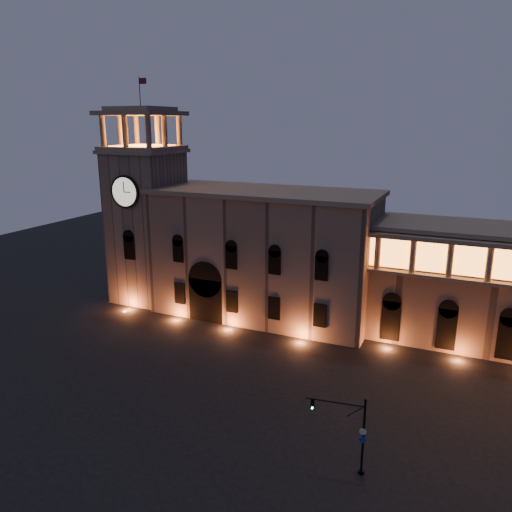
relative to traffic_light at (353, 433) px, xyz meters
The scene contains 4 objects.
ground 18.52m from the traffic_light, 161.01° to the left, with size 160.00×160.00×0.00m, color black.
government_building 34.31m from the traffic_light, 124.70° to the left, with size 30.80×12.80×17.60m.
clock_tower 47.21m from the traffic_light, 144.50° to the left, with size 9.80×9.80×32.40m.
traffic_light is the anchor object (origin of this frame).
Camera 1 is at (23.88, -39.19, 26.29)m, focal length 35.00 mm.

